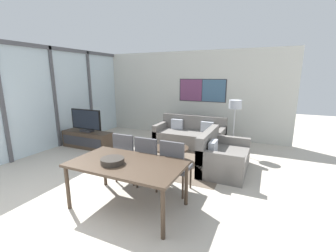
# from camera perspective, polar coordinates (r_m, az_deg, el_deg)

# --- Properties ---
(ground_plane) EXTENTS (24.00, 24.00, 0.00)m
(ground_plane) POSITION_cam_1_polar(r_m,az_deg,el_deg) (3.73, -29.98, -21.98)
(ground_plane) COLOR beige
(wall_back) EXTENTS (6.74, 0.09, 2.80)m
(wall_back) POSITION_cam_1_polar(r_m,az_deg,el_deg) (7.68, 4.27, 8.06)
(wall_back) COLOR silver
(wall_back) RESTS_ON ground_plane
(window_wall_left) EXTENTS (0.07, 5.51, 2.80)m
(window_wall_left) POSITION_cam_1_polar(r_m,az_deg,el_deg) (7.09, -27.05, 7.37)
(window_wall_left) COLOR silver
(window_wall_left) RESTS_ON ground_plane
(area_rug) EXTENTS (2.55, 1.97, 0.01)m
(area_rug) POSITION_cam_1_polar(r_m,az_deg,el_deg) (5.51, 0.80, -8.80)
(area_rug) COLOR #706051
(area_rug) RESTS_ON ground_plane
(tv_console) EXTENTS (1.48, 0.47, 0.47)m
(tv_console) POSITION_cam_1_polar(r_m,az_deg,el_deg) (6.83, -19.76, -3.24)
(tv_console) COLOR #423326
(tv_console) RESTS_ON ground_plane
(television) EXTENTS (1.02, 0.20, 0.64)m
(television) POSITION_cam_1_polar(r_m,az_deg,el_deg) (6.71, -20.10, 1.26)
(television) COLOR #2D2D33
(television) RESTS_ON tv_console
(sofa_main) EXTENTS (1.98, 0.92, 0.85)m
(sofa_main) POSITION_cam_1_polar(r_m,az_deg,el_deg) (6.68, 5.67, -2.52)
(sofa_main) COLOR slate
(sofa_main) RESTS_ON ground_plane
(sofa_side) EXTENTS (0.92, 1.41, 0.85)m
(sofa_side) POSITION_cam_1_polar(r_m,az_deg,el_deg) (5.07, 13.30, -7.80)
(sofa_side) COLOR slate
(sofa_side) RESTS_ON ground_plane
(coffee_table) EXTENTS (0.83, 0.83, 0.34)m
(coffee_table) POSITION_cam_1_polar(r_m,az_deg,el_deg) (5.42, 0.81, -6.29)
(coffee_table) COLOR #423326
(coffee_table) RESTS_ON ground_plane
(dining_table) EXTENTS (1.73, 0.97, 0.74)m
(dining_table) POSITION_cam_1_polar(r_m,az_deg,el_deg) (3.52, -10.36, -10.13)
(dining_table) COLOR #423326
(dining_table) RESTS_ON ground_plane
(dining_chair_left) EXTENTS (0.46, 0.46, 0.97)m
(dining_chair_left) POSITION_cam_1_polar(r_m,az_deg,el_deg) (4.39, -10.29, -7.24)
(dining_chair_left) COLOR #4C4C51
(dining_chair_left) RESTS_ON ground_plane
(dining_chair_centre) EXTENTS (0.46, 0.46, 0.97)m
(dining_chair_centre) POSITION_cam_1_polar(r_m,az_deg,el_deg) (4.11, -4.77, -8.47)
(dining_chair_centre) COLOR #4C4C51
(dining_chair_centre) RESTS_ON ground_plane
(dining_chair_right) EXTENTS (0.46, 0.46, 0.97)m
(dining_chair_right) POSITION_cam_1_polar(r_m,az_deg,el_deg) (3.90, 1.67, -9.64)
(dining_chair_right) COLOR #4C4C51
(dining_chair_right) RESTS_ON ground_plane
(fruit_bowl) EXTENTS (0.35, 0.35, 0.09)m
(fruit_bowl) POSITION_cam_1_polar(r_m,az_deg,el_deg) (3.48, -13.92, -8.53)
(fruit_bowl) COLOR #332D28
(fruit_bowl) RESTS_ON dining_table
(floor_lamp) EXTENTS (0.33, 0.33, 1.41)m
(floor_lamp) POSITION_cam_1_polar(r_m,az_deg,el_deg) (6.06, 16.66, 4.17)
(floor_lamp) COLOR #2D2D33
(floor_lamp) RESTS_ON ground_plane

